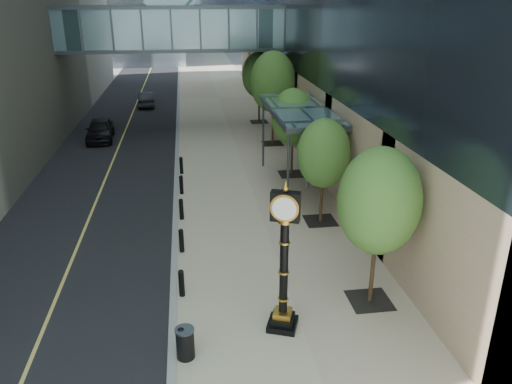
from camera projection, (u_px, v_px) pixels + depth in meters
ground at (282, 374)px, 13.71m from camera, size 320.00×320.00×0.00m
road at (138, 100)px, 49.65m from camera, size 8.00×180.00×0.02m
sidewalk at (218, 98)px, 50.68m from camera, size 8.00×180.00×0.06m
curb at (178, 99)px, 50.16m from camera, size 0.25×180.00×0.07m
skywalk at (172, 25)px, 36.29m from camera, size 17.00×4.20×5.80m
entrance_canopy at (299, 111)px, 25.52m from camera, size 3.00×8.00×4.38m
bollard_row at (181, 225)px, 21.47m from camera, size 0.20×16.20×0.90m
street_trees at (288, 105)px, 28.79m from camera, size 3.07×28.68×6.31m
street_clock at (284, 269)px, 14.84m from camera, size 1.15×1.15×4.73m
trash_bin at (185, 344)px, 14.12m from camera, size 0.54×0.54×0.90m
pedestrian at (310, 171)px, 26.61m from camera, size 0.74×0.57×1.79m
car_near at (100, 130)px, 35.64m from camera, size 2.05×4.54×1.51m
car_far at (146, 99)px, 46.62m from camera, size 1.83×4.18×1.34m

